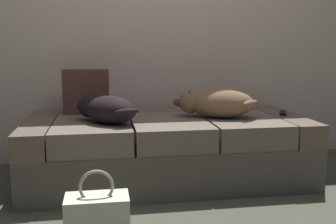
{
  "coord_description": "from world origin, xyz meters",
  "views": [
    {
      "loc": [
        -0.46,
        -1.79,
        0.99
      ],
      "look_at": [
        0.0,
        1.01,
        0.51
      ],
      "focal_mm": 43.15,
      "sensor_mm": 36.0,
      "label": 1
    }
  ],
  "objects_px": {
    "dog_tan": "(216,103)",
    "handbag": "(97,218)",
    "dog_dark": "(106,109)",
    "tv_remote": "(283,113)",
    "couch": "(167,149)",
    "throw_pillow": "(86,92)"
  },
  "relations": [
    {
      "from": "dog_dark",
      "to": "throw_pillow",
      "type": "relative_size",
      "value": 1.39
    },
    {
      "from": "dog_dark",
      "to": "tv_remote",
      "type": "xyz_separation_m",
      "value": [
        1.33,
        0.12,
        -0.08
      ]
    },
    {
      "from": "dog_dark",
      "to": "tv_remote",
      "type": "bearing_deg",
      "value": 5.35
    },
    {
      "from": "dog_dark",
      "to": "dog_tan",
      "type": "xyz_separation_m",
      "value": [
        0.79,
        0.08,
        0.01
      ]
    },
    {
      "from": "couch",
      "to": "tv_remote",
      "type": "xyz_separation_m",
      "value": [
        0.89,
        -0.01,
        0.24
      ]
    },
    {
      "from": "dog_tan",
      "to": "tv_remote",
      "type": "distance_m",
      "value": 0.55
    },
    {
      "from": "couch",
      "to": "handbag",
      "type": "xyz_separation_m",
      "value": [
        -0.5,
        -0.9,
        -0.1
      ]
    },
    {
      "from": "handbag",
      "to": "dog_dark",
      "type": "bearing_deg",
      "value": 85.2
    },
    {
      "from": "dog_dark",
      "to": "handbag",
      "type": "xyz_separation_m",
      "value": [
        -0.06,
        -0.77,
        -0.43
      ]
    },
    {
      "from": "couch",
      "to": "tv_remote",
      "type": "height_order",
      "value": "tv_remote"
    },
    {
      "from": "handbag",
      "to": "tv_remote",
      "type": "bearing_deg",
      "value": 32.69
    },
    {
      "from": "dog_dark",
      "to": "handbag",
      "type": "bearing_deg",
      "value": -94.8
    },
    {
      "from": "dog_tan",
      "to": "tv_remote",
      "type": "xyz_separation_m",
      "value": [
        0.54,
        0.04,
        -0.1
      ]
    },
    {
      "from": "dog_tan",
      "to": "handbag",
      "type": "relative_size",
      "value": 1.61
    },
    {
      "from": "handbag",
      "to": "dog_tan",
      "type": "bearing_deg",
      "value": 45.03
    },
    {
      "from": "handbag",
      "to": "throw_pillow",
      "type": "bearing_deg",
      "value": 93.85
    },
    {
      "from": "dog_tan",
      "to": "handbag",
      "type": "bearing_deg",
      "value": -134.97
    },
    {
      "from": "dog_dark",
      "to": "dog_tan",
      "type": "relative_size",
      "value": 0.78
    },
    {
      "from": "dog_dark",
      "to": "dog_tan",
      "type": "bearing_deg",
      "value": 6.02
    },
    {
      "from": "couch",
      "to": "throw_pillow",
      "type": "xyz_separation_m",
      "value": [
        -0.58,
        0.27,
        0.4
      ]
    },
    {
      "from": "dog_tan",
      "to": "handbag",
      "type": "distance_m",
      "value": 1.29
    },
    {
      "from": "couch",
      "to": "handbag",
      "type": "height_order",
      "value": "couch"
    }
  ]
}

